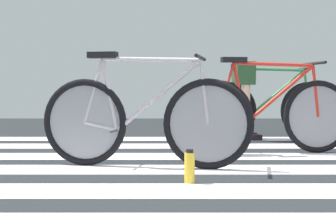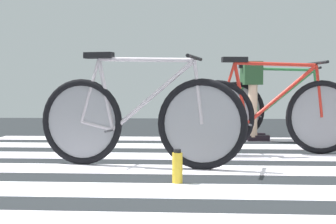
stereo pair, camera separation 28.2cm
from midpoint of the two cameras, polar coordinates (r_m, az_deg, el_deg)
name	(u,v)px [view 1 (the left image)]	position (r m, az deg, el deg)	size (l,w,h in m)	color
ground	(241,190)	(3.17, 5.96, -9.05)	(18.00, 14.00, 0.02)	#212528
crosswalk_markings	(249,190)	(3.09, 6.84, -9.14)	(5.47, 6.53, 0.00)	white
bicycle_1_of_3	(143,120)	(3.91, -5.05, -0.92)	(1.71, 0.56, 0.93)	black
bicycle_2_of_3	(267,114)	(4.76, 9.84, -0.27)	(1.72, 0.53, 0.93)	black
bicycle_3_of_3	(267,108)	(6.14, 10.23, 0.43)	(1.74, 0.52, 0.93)	black
cyclist_3_of_3	(242,89)	(6.07, 7.39, 2.64)	(0.33, 0.42, 0.96)	beige
water_bottle	(188,167)	(3.27, -0.10, -6.50)	(0.07, 0.07, 0.23)	gold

